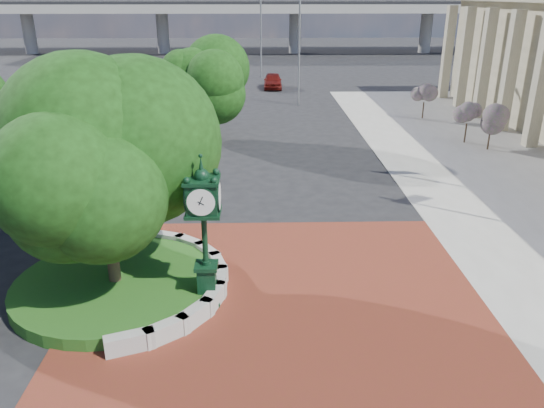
{
  "coord_description": "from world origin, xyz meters",
  "views": [
    {
      "loc": [
        -0.58,
        -14.23,
        8.48
      ],
      "look_at": [
        -0.19,
        1.5,
        2.23
      ],
      "focal_mm": 35.0,
      "sensor_mm": 36.0,
      "label": 1
    }
  ],
  "objects_px": {
    "post_clock": "(204,226)",
    "street_lamp_far": "(263,20)",
    "parked_car": "(273,81)",
    "street_lamp_near": "(302,39)"
  },
  "relations": [
    {
      "from": "parked_car",
      "to": "street_lamp_far",
      "type": "relative_size",
      "value": 0.42
    },
    {
      "from": "post_clock",
      "to": "parked_car",
      "type": "height_order",
      "value": "post_clock"
    },
    {
      "from": "post_clock",
      "to": "street_lamp_near",
      "type": "height_order",
      "value": "street_lamp_near"
    },
    {
      "from": "post_clock",
      "to": "street_lamp_far",
      "type": "bearing_deg",
      "value": 87.38
    },
    {
      "from": "post_clock",
      "to": "parked_car",
      "type": "distance_m",
      "value": 38.1
    },
    {
      "from": "parked_car",
      "to": "street_lamp_far",
      "type": "height_order",
      "value": "street_lamp_far"
    },
    {
      "from": "post_clock",
      "to": "parked_car",
      "type": "relative_size",
      "value": 1.07
    },
    {
      "from": "street_lamp_near",
      "to": "street_lamp_far",
      "type": "relative_size",
      "value": 0.88
    },
    {
      "from": "post_clock",
      "to": "street_lamp_far",
      "type": "distance_m",
      "value": 45.17
    },
    {
      "from": "street_lamp_far",
      "to": "parked_car",
      "type": "bearing_deg",
      "value": -83.14
    }
  ]
}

